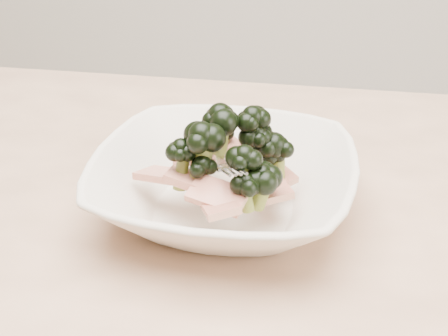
{
  "coord_description": "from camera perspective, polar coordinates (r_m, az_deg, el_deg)",
  "views": [
    {
      "loc": [
        0.14,
        -0.47,
        1.09
      ],
      "look_at": [
        0.05,
        0.04,
        0.8
      ],
      "focal_mm": 50.0,
      "sensor_mm": 36.0,
      "label": 1
    }
  ],
  "objects": [
    {
      "name": "dining_table",
      "position": [
        0.66,
        -5.42,
        -12.86
      ],
      "size": [
        1.2,
        0.8,
        0.75
      ],
      "color": "tan",
      "rests_on": "ground"
    },
    {
      "name": "broccoli_dish",
      "position": [
        0.6,
        0.14,
        -1.16
      ],
      "size": [
        0.26,
        0.26,
        0.12
      ],
      "color": "beige",
      "rests_on": "dining_table"
    }
  ]
}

